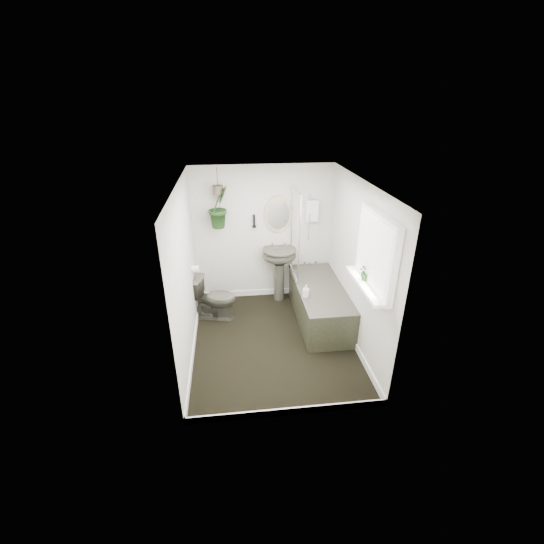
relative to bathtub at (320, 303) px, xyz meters
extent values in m
cube|color=black|center=(-0.80, -0.50, -0.30)|extent=(2.30, 2.80, 0.02)
cube|color=white|center=(-0.80, -0.50, 2.02)|extent=(2.30, 2.80, 0.02)
cube|color=white|center=(-0.80, 0.91, 0.86)|extent=(2.30, 0.02, 2.30)
cube|color=white|center=(-0.80, -1.91, 0.86)|extent=(2.30, 0.02, 2.30)
cube|color=white|center=(-1.96, -0.50, 0.86)|extent=(0.02, 2.80, 2.30)
cube|color=white|center=(0.36, -0.50, 0.86)|extent=(0.02, 2.80, 2.30)
cube|color=white|center=(-0.80, -0.50, -0.24)|extent=(2.30, 2.80, 0.10)
cube|color=white|center=(0.00, 0.84, 1.26)|extent=(0.20, 0.10, 0.35)
ellipsoid|color=tan|center=(-0.55, 0.87, 1.21)|extent=(0.46, 0.03, 0.62)
cylinder|color=black|center=(-0.95, 0.86, 1.11)|extent=(0.04, 0.04, 0.22)
cylinder|color=white|center=(-1.90, 0.20, 0.61)|extent=(0.11, 0.11, 0.11)
cube|color=white|center=(0.29, -1.20, 1.36)|extent=(0.08, 1.00, 0.90)
cube|color=white|center=(0.22, -1.20, 0.94)|extent=(0.18, 1.00, 0.04)
cube|color=white|center=(0.24, -1.20, 1.36)|extent=(0.01, 0.86, 0.76)
imported|color=#3A3930|center=(-1.65, 0.25, 0.07)|extent=(0.77, 0.54, 0.71)
imported|color=black|center=(0.25, -1.10, 1.07)|extent=(0.23, 0.21, 0.22)
imported|color=black|center=(-1.50, 0.75, 1.40)|extent=(0.46, 0.46, 0.66)
imported|color=#2A2120|center=(-0.29, -0.27, 0.38)|extent=(0.11, 0.11, 0.19)
cylinder|color=#4D4136|center=(-1.50, 0.75, 1.67)|extent=(0.16, 0.16, 0.12)
camera|label=1|loc=(-1.33, -4.83, 2.95)|focal=24.00mm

